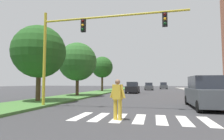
{
  "coord_description": "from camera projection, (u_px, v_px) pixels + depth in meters",
  "views": [
    {
      "loc": [
        0.62,
        0.7,
        1.53
      ],
      "look_at": [
        -2.9,
        15.99,
        2.67
      ],
      "focal_mm": 29.09,
      "sensor_mm": 36.0,
      "label": 1
    }
  ],
  "objects": [
    {
      "name": "sedan_midblock",
      "position": [
        133.0,
        88.0,
        27.96
      ],
      "size": [
        1.85,
        4.36,
        1.73
      ],
      "color": "black",
      "rests_on": "ground_plane"
    },
    {
      "name": "ground_plane",
      "position": [
        150.0,
        93.0,
        28.5
      ],
      "size": [
        140.0,
        140.0,
        0.0
      ],
      "primitive_type": "plane",
      "color": "#38383A"
    },
    {
      "name": "traffic_light_gantry",
      "position": [
        83.0,
        37.0,
        11.23
      ],
      "size": [
        8.97,
        0.3,
        6.0
      ],
      "color": "gold",
      "rests_on": "median_strip"
    },
    {
      "name": "median_strip",
      "position": [
        98.0,
        92.0,
        28.35
      ],
      "size": [
        3.97,
        64.0,
        0.15
      ],
      "primitive_type": "cube",
      "color": "#477A38",
      "rests_on": "ground_plane"
    },
    {
      "name": "tree_distant",
      "position": [
        102.0,
        67.0,
        32.73
      ],
      "size": [
        3.82,
        3.82,
        6.18
      ],
      "color": "#4C3823",
      "rests_on": "median_strip"
    },
    {
      "name": "suv_crossing",
      "position": [
        207.0,
        93.0,
        11.1
      ],
      "size": [
        2.0,
        4.62,
        1.97
      ],
      "color": "#474C51",
      "rests_on": "ground_plane"
    },
    {
      "name": "crosswalk",
      "position": [
        140.0,
        119.0,
        7.8
      ],
      "size": [
        5.85,
        2.2,
        0.01
      ],
      "color": "silver",
      "rests_on": "ground_plane"
    },
    {
      "name": "sidewalk_right",
      "position": [
        213.0,
        94.0,
        24.68
      ],
      "size": [
        3.0,
        64.0,
        0.15
      ],
      "primitive_type": "cube",
      "color": "#9E9991",
      "rests_on": "ground_plane"
    },
    {
      "name": "pedestrian_performer",
      "position": [
        118.0,
        97.0,
        7.58
      ],
      "size": [
        0.73,
        0.35,
        1.69
      ],
      "color": "gold",
      "rests_on": "ground_plane"
    },
    {
      "name": "sedan_far_horizon",
      "position": [
        163.0,
        86.0,
        47.74
      ],
      "size": [
        1.88,
        4.14,
        1.75
      ],
      "color": "#474C51",
      "rests_on": "ground_plane"
    },
    {
      "name": "tree_far",
      "position": [
        78.0,
        62.0,
        20.98
      ],
      "size": [
        4.42,
        4.42,
        6.07
      ],
      "color": "#4C3823",
      "rests_on": "median_strip"
    },
    {
      "name": "sedan_distant",
      "position": [
        149.0,
        87.0,
        40.42
      ],
      "size": [
        2.11,
        4.59,
        1.65
      ],
      "color": "#474C51",
      "rests_on": "ground_plane"
    },
    {
      "name": "tree_mid",
      "position": [
        39.0,
        52.0,
        14.51
      ],
      "size": [
        4.19,
        4.19,
        5.99
      ],
      "color": "#4C3823",
      "rests_on": "median_strip"
    }
  ]
}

